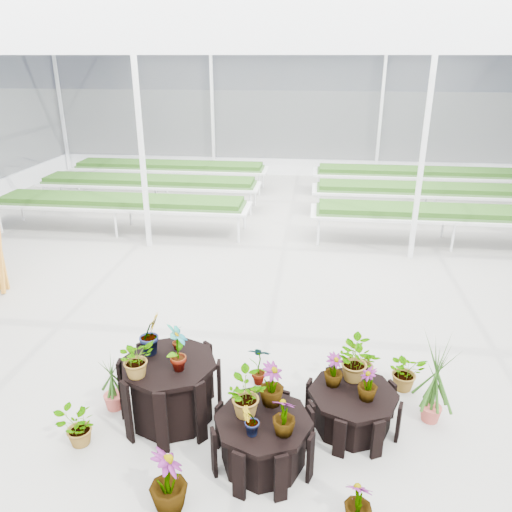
# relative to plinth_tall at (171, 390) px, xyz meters

# --- Properties ---
(ground_plane) EXTENTS (24.00, 24.00, 0.00)m
(ground_plane) POSITION_rel_plinth_tall_xyz_m (0.82, 1.78, -0.41)
(ground_plane) COLOR gray
(ground_plane) RESTS_ON ground
(greenhouse_shell) EXTENTS (18.00, 24.00, 4.50)m
(greenhouse_shell) POSITION_rel_plinth_tall_xyz_m (0.82, 1.78, 1.84)
(greenhouse_shell) COLOR white
(greenhouse_shell) RESTS_ON ground
(steel_frame) EXTENTS (18.00, 24.00, 4.50)m
(steel_frame) POSITION_rel_plinth_tall_xyz_m (0.82, 1.78, 1.84)
(steel_frame) COLOR silver
(steel_frame) RESTS_ON ground
(nursery_benches) EXTENTS (16.00, 7.00, 0.84)m
(nursery_benches) POSITION_rel_plinth_tall_xyz_m (0.82, 8.98, 0.01)
(nursery_benches) COLOR silver
(nursery_benches) RESTS_ON ground
(plinth_tall) EXTENTS (1.31, 1.31, 0.81)m
(plinth_tall) POSITION_rel_plinth_tall_xyz_m (0.00, 0.00, 0.00)
(plinth_tall) COLOR black
(plinth_tall) RESTS_ON ground
(plinth_mid) EXTENTS (1.41, 1.41, 0.58)m
(plinth_mid) POSITION_rel_plinth_tall_xyz_m (1.20, -0.60, -0.12)
(plinth_mid) COLOR black
(plinth_mid) RESTS_ON ground
(plinth_low) EXTENTS (1.38, 1.38, 0.49)m
(plinth_low) POSITION_rel_plinth_tall_xyz_m (2.20, 0.10, -0.16)
(plinth_low) COLOR black
(plinth_low) RESTS_ON ground
(nursery_plants) EXTENTS (4.59, 3.23, 1.42)m
(nursery_plants) POSITION_rel_plinth_tall_xyz_m (1.27, 0.08, 0.13)
(nursery_plants) COLOR #204212
(nursery_plants) RESTS_ON ground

